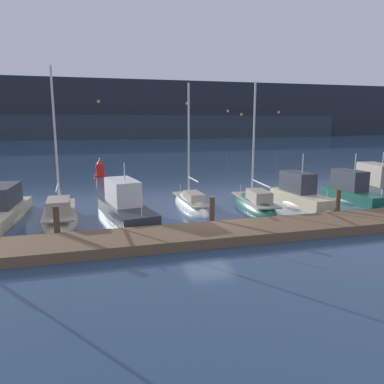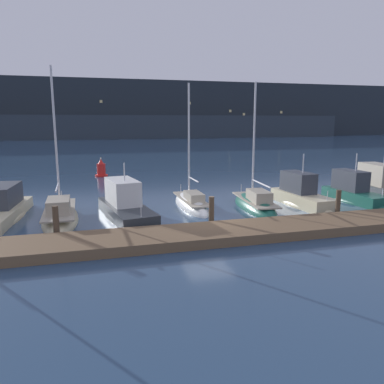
{
  "view_description": "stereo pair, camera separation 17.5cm",
  "coord_description": "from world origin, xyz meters",
  "views": [
    {
      "loc": [
        -6.03,
        -18.1,
        5.46
      ],
      "look_at": [
        0.0,
        3.24,
        1.2
      ],
      "focal_mm": 35.0,
      "sensor_mm": 36.0,
      "label": 1
    },
    {
      "loc": [
        -5.86,
        -18.15,
        5.46
      ],
      "look_at": [
        0.0,
        3.24,
        1.2
      ],
      "focal_mm": 35.0,
      "sensor_mm": 36.0,
      "label": 2
    }
  ],
  "objects": [
    {
      "name": "sailboat_berth_6",
      "position": [
        4.03,
        2.94,
        0.11
      ],
      "size": [
        2.27,
        6.21,
        8.56
      ],
      "color": "#195647",
      "rests_on": "ground"
    },
    {
      "name": "hillside_backdrop",
      "position": [
        0.43,
        107.66,
        8.27
      ],
      "size": [
        240.0,
        23.0,
        17.93
      ],
      "color": "#232B33",
      "rests_on": "ground"
    },
    {
      "name": "motorboat_berth_7",
      "position": [
        7.33,
        2.97,
        0.37
      ],
      "size": [
        2.19,
        5.77,
        3.98
      ],
      "color": "beige",
      "rests_on": "ground"
    },
    {
      "name": "mooring_pile_2",
      "position": [
        0.0,
        -0.51,
        0.83
      ],
      "size": [
        0.28,
        0.28,
        1.65
      ],
      "primitive_type": "cylinder",
      "color": "#4C3D2D",
      "rests_on": "ground"
    },
    {
      "name": "sailboat_berth_5",
      "position": [
        0.24,
        4.31,
        0.09
      ],
      "size": [
        1.51,
        5.88,
        8.51
      ],
      "color": "white",
      "rests_on": "ground"
    },
    {
      "name": "motorboat_berth_8",
      "position": [
        11.41,
        3.07,
        0.39
      ],
      "size": [
        2.1,
        5.58,
        3.81
      ],
      "color": "#195647",
      "rests_on": "ground"
    },
    {
      "name": "dock",
      "position": [
        0.0,
        -2.16,
        0.23
      ],
      "size": [
        39.27,
        2.8,
        0.45
      ],
      "primitive_type": "cube",
      "color": "brown",
      "rests_on": "ground"
    },
    {
      "name": "channel_buoy",
      "position": [
        -4.82,
        19.6,
        0.69
      ],
      "size": [
        1.23,
        1.23,
        1.87
      ],
      "color": "red",
      "rests_on": "ground"
    },
    {
      "name": "motorboat_berth_4",
      "position": [
        -4.03,
        2.89,
        0.34
      ],
      "size": [
        3.22,
        6.98,
        3.82
      ],
      "color": "#2D3338",
      "rests_on": "ground"
    },
    {
      "name": "mooring_pile_3",
      "position": [
        7.5,
        -0.51,
        0.81
      ],
      "size": [
        0.28,
        0.28,
        1.63
      ],
      "primitive_type": "cylinder",
      "color": "#4C3D2D",
      "rests_on": "ground"
    },
    {
      "name": "motorboat_berth_9",
      "position": [
        15.25,
        4.79,
        0.37
      ],
      "size": [
        2.99,
        7.3,
        3.77
      ],
      "color": "#2D3338",
      "rests_on": "ground"
    },
    {
      "name": "sailboat_berth_3",
      "position": [
        -7.6,
        3.07,
        0.15
      ],
      "size": [
        2.06,
        6.54,
        8.96
      ],
      "color": "beige",
      "rests_on": "ground"
    },
    {
      "name": "mooring_pile_1",
      "position": [
        -7.5,
        -0.51,
        0.81
      ],
      "size": [
        0.28,
        0.28,
        1.62
      ],
      "primitive_type": "cylinder",
      "color": "#4C3D2D",
      "rests_on": "ground"
    },
    {
      "name": "ground_plane",
      "position": [
        0.0,
        0.0,
        0.0
      ],
      "size": [
        400.0,
        400.0,
        0.0
      ],
      "primitive_type": "plane",
      "color": "navy"
    }
  ]
}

